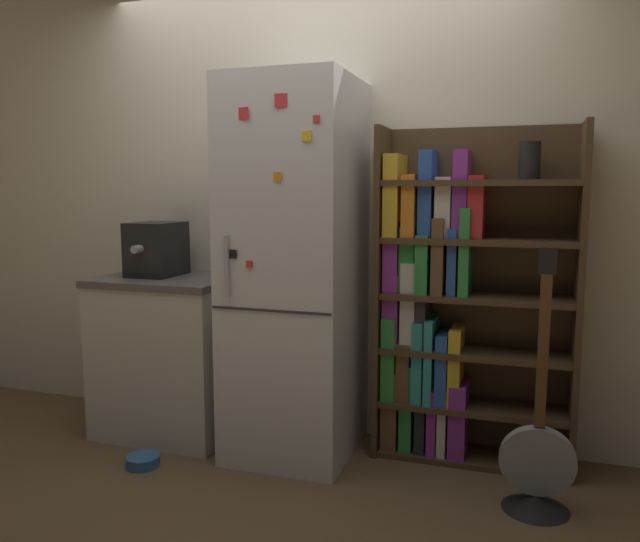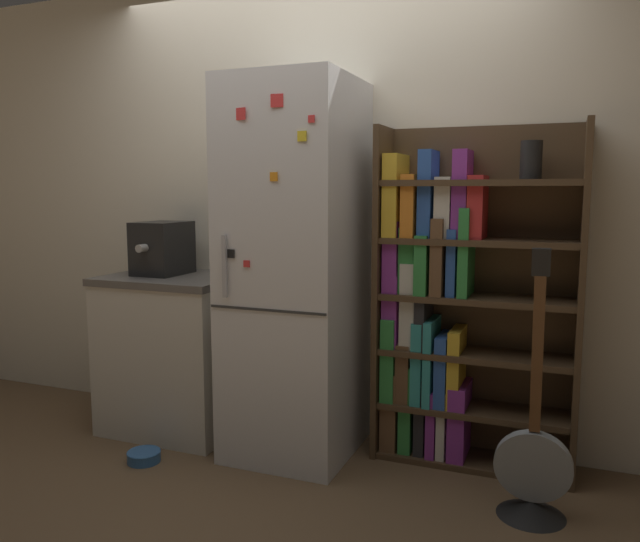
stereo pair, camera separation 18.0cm
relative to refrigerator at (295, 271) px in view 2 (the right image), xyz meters
The scene contains 8 objects.
ground_plane 0.98m from the refrigerator, 89.98° to the right, with size 16.00×16.00×0.00m, color brown.
wall_back 0.49m from the refrigerator, 89.99° to the left, with size 8.00×0.05×2.60m.
refrigerator is the anchor object (origin of this frame).
bookshelf 0.81m from the refrigerator, 14.62° to the left, with size 0.99×0.32×1.70m.
kitchen_counter 0.93m from the refrigerator, behind, with size 0.76×0.62×0.90m.
espresso_machine 0.87m from the refrigerator, behind, with size 0.24×0.37×0.30m.
guitar 1.48m from the refrigerator, 12.53° to the right, with size 0.32×0.29×1.16m.
pet_bowl 1.23m from the refrigerator, 146.32° to the right, with size 0.17×0.17×0.06m.
Camera 2 is at (1.31, -2.82, 1.38)m, focal length 35.00 mm.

